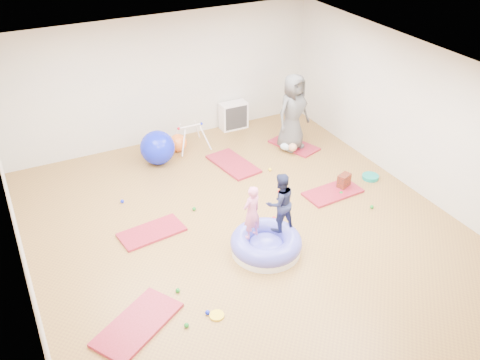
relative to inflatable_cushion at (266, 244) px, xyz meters
name	(u,v)px	position (x,y,z in m)	size (l,w,h in m)	color
room	(249,162)	(-0.04, 0.56, 1.26)	(7.01, 8.01, 2.81)	olive
gym_mat_front_left	(138,324)	(-2.37, -0.62, -0.12)	(1.27, 0.64, 0.05)	#A92241
gym_mat_mid_left	(152,232)	(-1.51, 1.30, -0.12)	(1.10, 0.55, 0.05)	#A92241
gym_mat_center_back	(233,164)	(0.77, 2.77, -0.12)	(1.21, 0.61, 0.05)	#A92241
gym_mat_right	(333,192)	(1.99, 0.93, -0.12)	(1.11, 0.55, 0.05)	#A92241
gym_mat_rear_right	(294,145)	(2.35, 2.92, -0.12)	(1.08, 0.54, 0.05)	#A92241
inflatable_cushion	(266,244)	(0.00, 0.00, 0.00)	(1.17, 1.17, 0.37)	white
child_pink	(252,210)	(-0.21, 0.12, 0.67)	(0.34, 0.23, 0.94)	pink
child_navy	(280,200)	(0.29, 0.10, 0.71)	(0.50, 0.39, 1.03)	#1F2649
adult_caregiver	(293,112)	(2.23, 2.85, 0.74)	(0.82, 0.53, 1.67)	#4B4B4B
infant	(289,145)	(2.11, 2.74, 0.02)	(0.39, 0.39, 0.23)	#C3E1F9
ball_pit_balls	(247,225)	(0.03, 0.73, -0.11)	(4.18, 3.45, 0.07)	red
exercise_ball_blue	(158,148)	(-0.58, 3.57, 0.22)	(0.72, 0.72, 0.72)	#101EDA
exercise_ball_orange	(178,143)	(-0.02, 3.88, 0.05)	(0.39, 0.39, 0.39)	orange
infant_play_gym	(190,133)	(0.28, 3.88, 0.22)	(0.72, 0.68, 0.55)	white
cube_shelf	(234,116)	(1.56, 4.36, 0.18)	(0.64, 0.31, 0.64)	white
balance_disc	(370,177)	(2.98, 1.05, -0.11)	(0.33, 0.33, 0.07)	#0F8C7C
backpack	(344,181)	(2.28, 1.00, 0.01)	(0.26, 0.16, 0.30)	#9E290D
yellow_toy	(217,316)	(-1.32, -0.95, -0.13)	(0.21, 0.21, 0.03)	yellow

